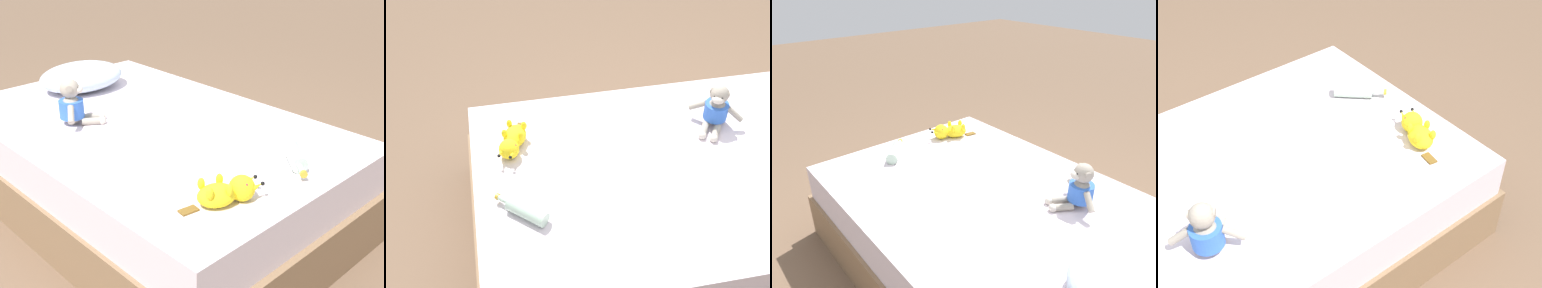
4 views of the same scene
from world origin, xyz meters
TOP-DOWN VIEW (x-y plane):
  - ground_plane at (0.00, 0.00)m, footprint 16.00×16.00m
  - bed at (0.00, 0.00)m, footprint 1.32×2.06m
  - pillow at (0.06, 0.69)m, footprint 0.53×0.42m
  - plush_monkey at (-0.27, 0.25)m, footprint 0.25×0.26m
  - plush_yellow_creature at (-0.28, -0.79)m, footprint 0.32×0.18m
  - glass_bottle at (0.16, -0.78)m, footprint 0.22×0.23m

SIDE VIEW (x-z plane):
  - ground_plane at x=0.00m, z-range 0.00..0.00m
  - bed at x=0.00m, z-range 0.00..0.48m
  - glass_bottle at x=0.16m, z-range 0.49..0.56m
  - plush_yellow_creature at x=-0.28m, z-range 0.48..0.59m
  - pillow at x=0.06m, z-range 0.49..0.64m
  - plush_monkey at x=-0.27m, z-range 0.47..0.70m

